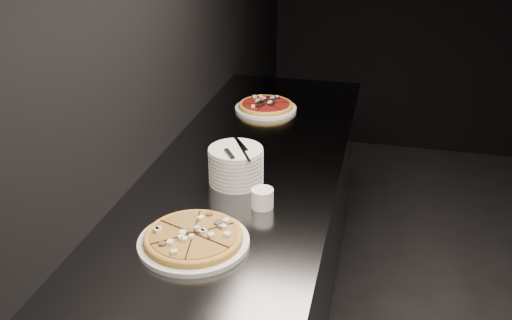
% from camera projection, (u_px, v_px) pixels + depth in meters
% --- Properties ---
extents(wall_left, '(0.02, 5.00, 2.80)m').
position_uv_depth(wall_left, '(143.00, 44.00, 2.08)').
color(wall_left, black).
rests_on(wall_left, floor).
extents(counter, '(0.74, 2.44, 0.92)m').
position_uv_depth(counter, '(244.00, 269.00, 2.41)').
color(counter, '#5A5B61').
rests_on(counter, floor).
extents(pizza_mushroom, '(0.40, 0.40, 0.04)m').
position_uv_depth(pizza_mushroom, '(194.00, 238.00, 1.75)').
color(pizza_mushroom, white).
rests_on(pizza_mushroom, counter).
extents(pizza_tomato, '(0.35, 0.35, 0.04)m').
position_uv_depth(pizza_tomato, '(266.00, 106.00, 2.82)').
color(pizza_tomato, white).
rests_on(pizza_tomato, counter).
extents(plate_stack, '(0.20, 0.20, 0.14)m').
position_uv_depth(plate_stack, '(236.00, 165.00, 2.11)').
color(plate_stack, white).
rests_on(plate_stack, counter).
extents(cutlery, '(0.10, 0.21, 0.01)m').
position_uv_depth(cutlery, '(237.00, 150.00, 2.06)').
color(cutlery, '#ADAFB4').
rests_on(cutlery, plate_stack).
extents(ramekin, '(0.08, 0.08, 0.07)m').
position_uv_depth(ramekin, '(262.00, 198.00, 1.95)').
color(ramekin, white).
rests_on(ramekin, counter).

